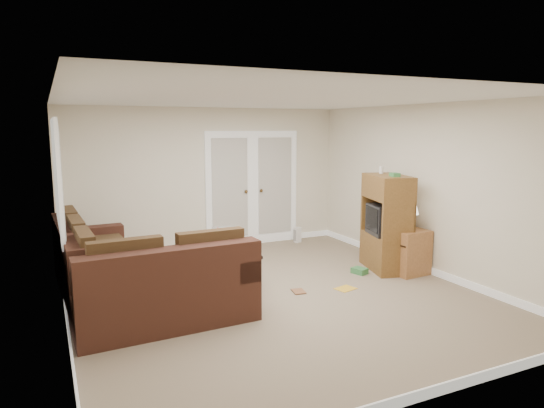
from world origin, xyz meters
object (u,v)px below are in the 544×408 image
tv_armoire (386,222)px  coffee_table (226,264)px  sectional_sofa (126,277)px  side_cabinet (407,248)px

tv_armoire → coffee_table: bearing=-174.6°
sectional_sofa → coffee_table: size_ratio=2.36×
tv_armoire → side_cabinet: bearing=-46.7°
coffee_table → side_cabinet: bearing=-5.8°
sectional_sofa → tv_armoire: bearing=-3.8°
coffee_table → tv_armoire: 2.52m
sectional_sofa → coffee_table: bearing=10.6°
coffee_table → side_cabinet: side_cabinet is taller
coffee_table → side_cabinet: size_ratio=1.18×
sectional_sofa → tv_armoire: tv_armoire is taller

